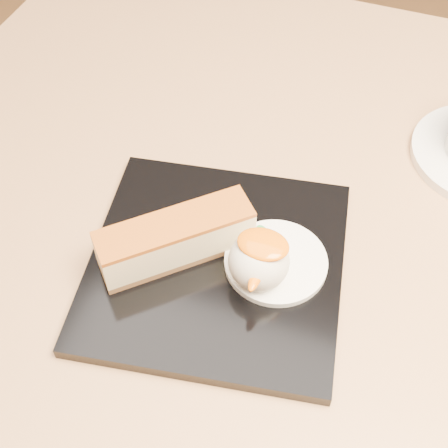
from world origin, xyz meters
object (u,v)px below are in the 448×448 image
at_px(table, 247,302).
at_px(ice_cream_scoop, 259,261).
at_px(dessert_plate, 216,265).
at_px(cheesecake, 176,239).

relative_size(table, ice_cream_scoop, 15.56).
relative_size(table, dessert_plate, 3.64).
relative_size(dessert_plate, ice_cream_scoop, 4.28).
height_order(table, dessert_plate, dessert_plate).
bearing_deg(dessert_plate, ice_cream_scoop, -7.13).
height_order(table, cheesecake, cheesecake).
bearing_deg(dessert_plate, table, 82.12).
height_order(table, ice_cream_scoop, ice_cream_scoop).
height_order(dessert_plate, cheesecake, cheesecake).
relative_size(dessert_plate, cheesecake, 1.79).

